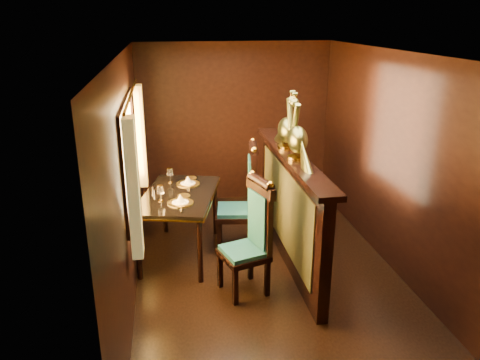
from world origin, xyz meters
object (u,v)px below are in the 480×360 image
(chair_left, at_px, (254,233))
(peacock_left, at_px, (298,128))
(dining_table, at_px, (179,199))
(chair_right, at_px, (246,195))
(peacock_right, at_px, (288,119))

(chair_left, xyz_separation_m, peacock_left, (0.55, 0.36, 1.03))
(dining_table, distance_m, chair_right, 0.84)
(chair_left, xyz_separation_m, peacock_right, (0.55, 0.80, 1.04))
(dining_table, relative_size, peacock_left, 2.19)
(chair_right, xyz_separation_m, peacock_right, (0.46, -0.16, 0.98))
(chair_left, bearing_deg, dining_table, 111.61)
(chair_right, distance_m, peacock_right, 1.10)
(chair_right, bearing_deg, dining_table, -169.28)
(dining_table, bearing_deg, peacock_left, -9.39)
(peacock_left, distance_m, peacock_right, 0.44)
(dining_table, relative_size, peacock_right, 2.16)
(chair_right, height_order, peacock_left, peacock_left)
(peacock_left, bearing_deg, dining_table, 156.31)
(dining_table, xyz_separation_m, chair_left, (0.75, -0.93, -0.07))
(chair_left, distance_m, peacock_left, 1.22)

